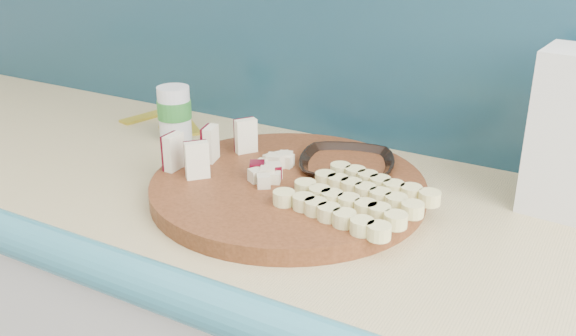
# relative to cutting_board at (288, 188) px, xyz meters

# --- Properties ---
(backsplash) EXTENTS (2.20, 0.02, 0.50)m
(backsplash) POSITION_rel_cutting_board_xyz_m (-0.08, 0.28, 0.24)
(backsplash) COLOR teal
(backsplash) RESTS_ON kitchen_counter
(cutting_board) EXTENTS (0.50, 0.50, 0.03)m
(cutting_board) POSITION_rel_cutting_board_xyz_m (0.00, 0.00, 0.00)
(cutting_board) COLOR #44210E
(cutting_board) RESTS_ON kitchen_counter
(apple_wedges) EXTENTS (0.09, 0.17, 0.06)m
(apple_wedges) POSITION_rel_cutting_board_xyz_m (-0.15, -0.01, 0.04)
(apple_wedges) COLOR #F9EFC7
(apple_wedges) RESTS_ON cutting_board
(apple_chunks) EXTENTS (0.07, 0.07, 0.02)m
(apple_chunks) POSITION_rel_cutting_board_xyz_m (-0.03, 0.01, 0.02)
(apple_chunks) COLOR beige
(apple_chunks) RESTS_ON cutting_board
(banana_slices) EXTENTS (0.21, 0.19, 0.02)m
(banana_slices) POSITION_rel_cutting_board_xyz_m (0.13, -0.02, 0.02)
(banana_slices) COLOR #EBE18F
(banana_slices) RESTS_ON cutting_board
(brown_bowl) EXTENTS (0.20, 0.20, 0.04)m
(brown_bowl) POSITION_rel_cutting_board_xyz_m (0.05, 0.10, 0.01)
(brown_bowl) COLOR black
(brown_bowl) RESTS_ON kitchen_counter
(canister) EXTENTS (0.07, 0.07, 0.11)m
(canister) POSITION_rel_cutting_board_xyz_m (-0.31, 0.11, 0.04)
(canister) COLOR white
(canister) RESTS_ON kitchen_counter
(banana_peel) EXTENTS (0.20, 0.17, 0.01)m
(banana_peel) POSITION_rel_cutting_board_xyz_m (-0.40, 0.20, -0.01)
(banana_peel) COLOR gold
(banana_peel) RESTS_ON kitchen_counter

